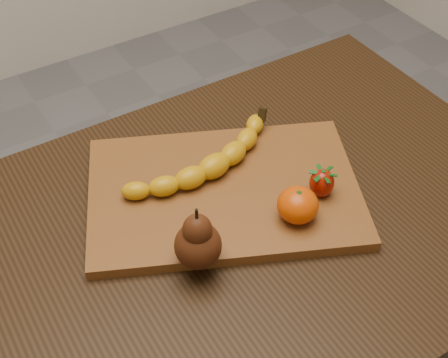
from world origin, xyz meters
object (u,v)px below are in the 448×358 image
pear (198,237)px  mandarin (298,205)px  cutting_board (224,192)px  table (248,252)px

pear → mandarin: (0.18, -0.01, -0.03)m
cutting_board → pear: bearing=-111.0°
mandarin → table: bearing=130.9°
pear → mandarin: pear is taller
mandarin → cutting_board: bearing=118.6°
pear → table: bearing=22.6°
table → mandarin: mandarin is taller
table → mandarin: bearing=-49.1°
pear → mandarin: size_ratio=1.66×
cutting_board → pear: pear is taller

